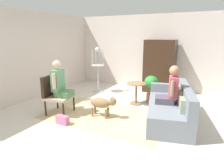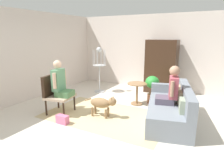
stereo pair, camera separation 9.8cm
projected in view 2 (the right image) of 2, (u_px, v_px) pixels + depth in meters
The scene contains 14 objects.
ground_plane at pixel (110, 116), 4.86m from camera, with size 7.37×7.37×0.00m, color beige.
back_wall at pixel (151, 52), 7.20m from camera, with size 6.27×0.12×2.68m, color silver.
left_wall at pixel (34, 55), 6.13m from camera, with size 0.12×6.74×2.68m, color silver.
area_rug at pixel (106, 115), 4.90m from camera, with size 3.01×1.82×0.01m, color #C6B284.
couch at pixel (171, 109), 4.51m from camera, with size 1.35×2.13×0.84m.
armchair at pixel (55, 91), 4.99m from camera, with size 0.70×0.73×0.98m.
person_on_couch at pixel (171, 89), 4.37m from camera, with size 0.55×0.54×0.86m.
person_on_armchair at pixel (60, 82), 4.88m from camera, with size 0.50×0.52×0.90m.
round_end_table at pixel (137, 91), 5.62m from camera, with size 0.56×0.56×0.63m.
dog at pixel (102, 103), 4.76m from camera, with size 0.85×0.29×0.56m.
bird_cage_stand at pixel (99, 67), 6.75m from camera, with size 0.44×0.44×1.56m.
potted_plant at pixel (152, 86), 5.68m from camera, with size 0.40×0.40×0.81m.
armoire_cabinet at pixel (161, 67), 6.72m from camera, with size 1.02×0.56×1.81m, color #382316.
handbag at pixel (62, 119), 4.44m from camera, with size 0.29×0.14×0.20m, color #D8668C.
Camera 2 is at (2.21, -3.94, 1.96)m, focal length 31.45 mm.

